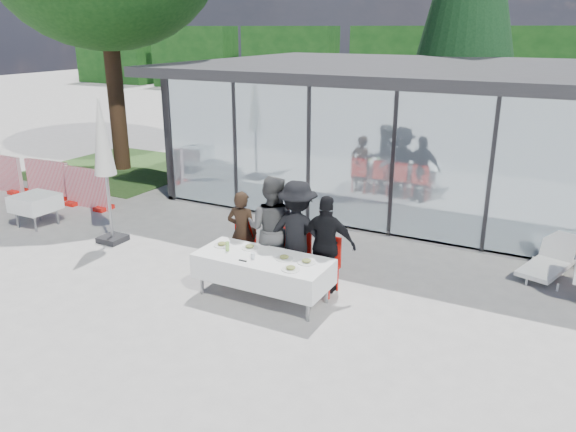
# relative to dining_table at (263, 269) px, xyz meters

# --- Properties ---
(ground) EXTENTS (90.00, 90.00, 0.00)m
(ground) POSITION_rel_dining_table_xyz_m (-0.08, -0.26, -0.54)
(ground) COLOR #A29F9A
(ground) RESTS_ON ground
(pavilion) EXTENTS (14.80, 8.80, 3.44)m
(pavilion) POSITION_rel_dining_table_xyz_m (1.92, 7.91, 1.61)
(pavilion) COLOR gray
(pavilion) RESTS_ON ground
(treeline) EXTENTS (62.50, 2.00, 4.40)m
(treeline) POSITION_rel_dining_table_xyz_m (-2.08, 27.74, 1.66)
(treeline) COLOR #113511
(treeline) RESTS_ON ground
(dining_table) EXTENTS (2.26, 0.96, 0.75)m
(dining_table) POSITION_rel_dining_table_xyz_m (0.00, 0.00, 0.00)
(dining_table) COLOR white
(dining_table) RESTS_ON ground
(diner_a) EXTENTS (0.65, 0.65, 1.56)m
(diner_a) POSITION_rel_dining_table_xyz_m (-0.87, 0.75, 0.24)
(diner_a) COLOR black
(diner_a) RESTS_ON ground
(diner_chair_a) EXTENTS (0.44, 0.44, 0.97)m
(diner_chair_a) POSITION_rel_dining_table_xyz_m (-0.87, 0.75, -0.00)
(diner_chair_a) COLOR red
(diner_chair_a) RESTS_ON ground
(diner_b) EXTENTS (1.05, 1.05, 1.92)m
(diner_b) POSITION_rel_dining_table_xyz_m (-0.25, 0.75, 0.42)
(diner_b) COLOR #4E4E4E
(diner_b) RESTS_ON ground
(diner_chair_b) EXTENTS (0.44, 0.44, 0.97)m
(diner_chair_b) POSITION_rel_dining_table_xyz_m (-0.25, 0.75, -0.00)
(diner_chair_b) COLOR red
(diner_chair_b) RESTS_ON ground
(diner_c) EXTENTS (1.43, 1.43, 1.89)m
(diner_c) POSITION_rel_dining_table_xyz_m (0.25, 0.75, 0.41)
(diner_c) COLOR black
(diner_c) RESTS_ON ground
(diner_chair_c) EXTENTS (0.44, 0.44, 0.97)m
(diner_chair_c) POSITION_rel_dining_table_xyz_m (0.25, 0.75, -0.00)
(diner_chair_c) COLOR red
(diner_chair_c) RESTS_ON ground
(diner_d) EXTENTS (1.14, 1.14, 1.70)m
(diner_d) POSITION_rel_dining_table_xyz_m (0.81, 0.75, 0.31)
(diner_d) COLOR black
(diner_d) RESTS_ON ground
(diner_chair_d) EXTENTS (0.44, 0.44, 0.97)m
(diner_chair_d) POSITION_rel_dining_table_xyz_m (0.81, 0.75, -0.00)
(diner_chair_d) COLOR red
(diner_chair_d) RESTS_ON ground
(plate_a) EXTENTS (0.29, 0.29, 0.07)m
(plate_a) POSITION_rel_dining_table_xyz_m (-0.87, 0.10, 0.24)
(plate_a) COLOR white
(plate_a) RESTS_ON dining_table
(plate_b) EXTENTS (0.29, 0.29, 0.07)m
(plate_b) POSITION_rel_dining_table_xyz_m (-0.38, 0.22, 0.24)
(plate_b) COLOR white
(plate_b) RESTS_ON dining_table
(plate_c) EXTENTS (0.29, 0.29, 0.07)m
(plate_c) POSITION_rel_dining_table_xyz_m (0.36, 0.08, 0.24)
(plate_c) COLOR white
(plate_c) RESTS_ON dining_table
(plate_d) EXTENTS (0.29, 0.29, 0.07)m
(plate_d) POSITION_rel_dining_table_xyz_m (0.74, 0.11, 0.24)
(plate_d) COLOR white
(plate_d) RESTS_ON dining_table
(plate_extra) EXTENTS (0.29, 0.29, 0.07)m
(plate_extra) POSITION_rel_dining_table_xyz_m (0.65, -0.25, 0.24)
(plate_extra) COLOR white
(plate_extra) RESTS_ON dining_table
(juice_bottle) EXTENTS (0.06, 0.06, 0.16)m
(juice_bottle) POSITION_rel_dining_table_xyz_m (-0.66, -0.05, 0.29)
(juice_bottle) COLOR #85BE4F
(juice_bottle) RESTS_ON dining_table
(drinking_glasses) EXTENTS (0.07, 0.07, 0.10)m
(drinking_glasses) POSITION_rel_dining_table_xyz_m (-0.10, -0.14, 0.26)
(drinking_glasses) COLOR silver
(drinking_glasses) RESTS_ON dining_table
(folded_eyeglasses) EXTENTS (0.14, 0.03, 0.01)m
(folded_eyeglasses) POSITION_rel_dining_table_xyz_m (-0.19, -0.30, 0.22)
(folded_eyeglasses) COLOR black
(folded_eyeglasses) RESTS_ON dining_table
(spare_table_left) EXTENTS (0.86, 0.86, 0.74)m
(spare_table_left) POSITION_rel_dining_table_xyz_m (-6.37, 0.71, 0.02)
(spare_table_left) COLOR white
(spare_table_left) RESTS_ON ground
(market_umbrella) EXTENTS (0.50, 0.50, 3.00)m
(market_umbrella) POSITION_rel_dining_table_xyz_m (-4.15, 0.78, 1.48)
(market_umbrella) COLOR black
(market_umbrella) RESTS_ON ground
(construction_barriers) EXTENTS (7.80, 0.60, 1.00)m
(construction_barriers) POSITION_rel_dining_table_xyz_m (-9.63, 2.35, -0.10)
(construction_barriers) COLOR red
(construction_barriers) RESTS_ON ground
(lounger) EXTENTS (0.96, 1.45, 0.72)m
(lounger) POSITION_rel_dining_table_xyz_m (4.15, 3.30, -0.28)
(lounger) COLOR white
(lounger) RESTS_ON ground
(grass_patch) EXTENTS (5.00, 5.00, 0.02)m
(grass_patch) POSITION_rel_dining_table_xyz_m (-8.58, 5.74, -0.53)
(grass_patch) COLOR #385926
(grass_patch) RESTS_ON ground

